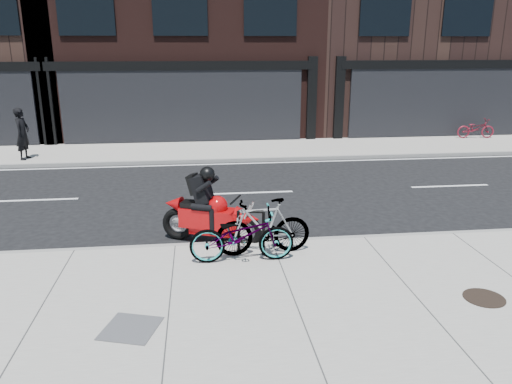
{
  "coord_description": "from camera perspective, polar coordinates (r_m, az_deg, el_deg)",
  "views": [
    {
      "loc": [
        -1.46,
        -11.59,
        4.1
      ],
      "look_at": [
        -0.21,
        -0.93,
        0.9
      ],
      "focal_mm": 35.0,
      "sensor_mm": 36.0,
      "label": 1
    }
  ],
  "objects": [
    {
      "name": "utility_grate",
      "position": [
        7.72,
        -14.14,
        -14.87
      ],
      "size": [
        0.94,
        0.94,
        0.02
      ],
      "primitive_type": "cube",
      "rotation": [
        0.0,
        0.0,
        -0.3
      ],
      "color": "#474749",
      "rests_on": "sidewalk_near"
    },
    {
      "name": "bicycle_rear",
      "position": [
        9.69,
        0.83,
        -4.0
      ],
      "size": [
        1.9,
        0.67,
        1.12
      ],
      "primitive_type": "imported",
      "rotation": [
        0.0,
        0.0,
        4.79
      ],
      "color": "gray",
      "rests_on": "sidewalk_near"
    },
    {
      "name": "manhole_cover",
      "position": [
        9.07,
        24.61,
        -10.95
      ],
      "size": [
        0.81,
        0.81,
        0.02
      ],
      "primitive_type": "cylinder",
      "rotation": [
        0.0,
        0.0,
        -0.26
      ],
      "color": "black",
      "rests_on": "sidewalk_near"
    },
    {
      "name": "bicycle_front",
      "position": [
        9.4,
        -1.63,
        -4.97
      ],
      "size": [
        1.97,
        0.69,
        1.04
      ],
      "primitive_type": "imported",
      "rotation": [
        0.0,
        0.0,
        1.57
      ],
      "color": "gray",
      "rests_on": "sidewalk_near"
    },
    {
      "name": "bicycle_far",
      "position": [
        23.95,
        23.82,
        6.67
      ],
      "size": [
        1.65,
        0.72,
        0.84
      ],
      "primitive_type": "imported",
      "rotation": [
        0.0,
        0.0,
        1.47
      ],
      "color": "maroon",
      "rests_on": "sidewalk_far"
    },
    {
      "name": "building_mideast",
      "position": [
        28.58,
        18.08,
        20.14
      ],
      "size": [
        12.0,
        10.0,
        12.5
      ],
      "primitive_type": "cube",
      "color": "black",
      "rests_on": "ground"
    },
    {
      "name": "motorcycle",
      "position": [
        10.53,
        -4.7,
        -2.4
      ],
      "size": [
        2.14,
        1.21,
        1.69
      ],
      "rotation": [
        0.0,
        0.0,
        -0.4
      ],
      "color": "black",
      "rests_on": "ground"
    },
    {
      "name": "ground",
      "position": [
        12.38,
        0.44,
        -2.75
      ],
      "size": [
        120.0,
        120.0,
        0.0
      ],
      "primitive_type": "plane",
      "color": "black",
      "rests_on": "ground"
    },
    {
      "name": "sidewalk_far",
      "position": [
        19.81,
        -2.36,
        4.82
      ],
      "size": [
        60.0,
        3.5,
        0.13
      ],
      "primitive_type": "cube",
      "color": "gray",
      "rests_on": "ground"
    },
    {
      "name": "pedestrian",
      "position": [
        19.57,
        -25.13,
        6.04
      ],
      "size": [
        0.55,
        0.73,
        1.83
      ],
      "primitive_type": "imported",
      "rotation": [
        0.0,
        0.0,
        1.4
      ],
      "color": "black",
      "rests_on": "sidewalk_far"
    },
    {
      "name": "bike_rack",
      "position": [
        9.67,
        -0.58,
        -4.19
      ],
      "size": [
        0.54,
        0.15,
        0.92
      ],
      "rotation": [
        0.0,
        0.0,
        -0.19
      ],
      "color": "black",
      "rests_on": "sidewalk_near"
    },
    {
      "name": "sidewalk_near",
      "position": [
        7.87,
        5.13,
        -14.34
      ],
      "size": [
        60.0,
        6.0,
        0.13
      ],
      "primitive_type": "cube",
      "color": "gray",
      "rests_on": "ground"
    }
  ]
}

